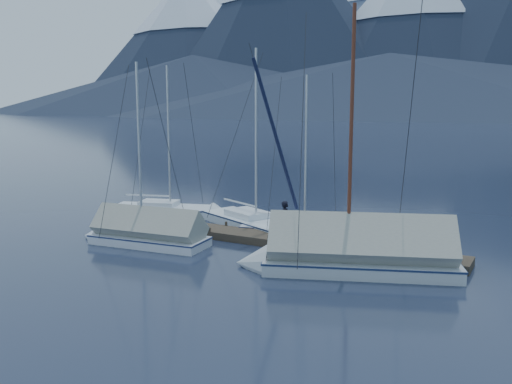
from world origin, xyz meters
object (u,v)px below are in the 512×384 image
sailboat_open_mid (262,227)px  sailboat_covered_far (140,235)px  sailboat_open_left (179,212)px  sailboat_open_right (314,232)px  sailboat_covered_near (343,257)px  person (286,219)px

sailboat_open_mid → sailboat_covered_far: bearing=-124.7°
sailboat_open_left → sailboat_open_right: (8.38, -0.80, -0.01)m
sailboat_open_right → sailboat_covered_far: bearing=-138.9°
sailboat_covered_near → person: (-3.41, 2.24, 0.61)m
sailboat_covered_near → person: 4.13m
sailboat_open_right → person: sailboat_open_right is taller
sailboat_open_mid → sailboat_open_right: 2.57m
sailboat_open_left → sailboat_open_right: size_ratio=1.10×
sailboat_open_mid → sailboat_open_right: (2.55, 0.29, -0.03)m
sailboat_open_left → sailboat_open_right: sailboat_open_left is taller
sailboat_open_right → person: bearing=-98.3°
sailboat_open_mid → person: size_ratio=5.96×
sailboat_open_left → sailboat_open_mid: size_ratio=0.94×
person → sailboat_covered_near: bearing=-148.0°
sailboat_covered_near → sailboat_covered_far: bearing=-176.0°
sailboat_open_right → sailboat_covered_near: size_ratio=0.77×
sailboat_open_left → sailboat_covered_far: 6.47m
person → sailboat_covered_far: bearing=92.6°
sailboat_covered_near → person: sailboat_covered_near is taller
sailboat_open_right → sailboat_covered_far: size_ratio=0.94×
sailboat_open_right → sailboat_open_mid: bearing=-173.5°
sailboat_open_left → sailboat_covered_near: 12.65m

